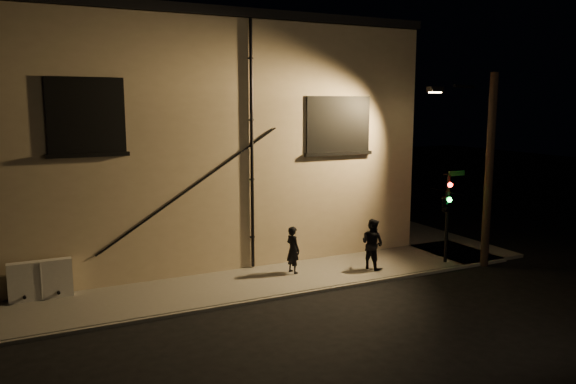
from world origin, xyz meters
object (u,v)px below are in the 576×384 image
pedestrian_b (372,244)px  pedestrian_a (293,250)px  streetlamp_pole (486,165)px  utility_cabinet (41,280)px  traffic_signal (446,203)px

pedestrian_b → pedestrian_a: bearing=56.5°
pedestrian_b → streetlamp_pole: 4.84m
utility_cabinet → traffic_signal: traffic_signal is taller
pedestrian_a → traffic_signal: 5.64m
streetlamp_pole → pedestrian_b: bearing=164.4°
utility_cabinet → traffic_signal: 13.30m
utility_cabinet → traffic_signal: bearing=-10.0°
traffic_signal → utility_cabinet: bearing=170.0°
pedestrian_a → streetlamp_pole: 7.35m
traffic_signal → streetlamp_pole: size_ratio=0.48×
pedestrian_a → pedestrian_b: pedestrian_b is taller
pedestrian_a → pedestrian_b: bearing=-119.4°
utility_cabinet → pedestrian_b: (10.38, -1.68, 0.30)m
traffic_signal → streetlamp_pole: streetlamp_pole is taller
pedestrian_a → pedestrian_b: size_ratio=0.91×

